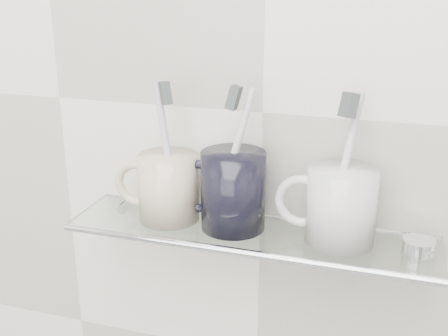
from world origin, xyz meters
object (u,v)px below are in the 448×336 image
at_px(mug_center, 233,190).
at_px(mug_right, 341,206).
at_px(shelf_glass, 249,233).
at_px(mug_left, 168,187).

bearing_deg(mug_center, mug_right, 0.70).
bearing_deg(shelf_glass, mug_right, 2.40).
bearing_deg(mug_center, mug_left, -179.30).
distance_m(mug_center, mug_right, 0.14).
bearing_deg(mug_left, shelf_glass, -18.06).
relative_size(mug_center, mug_right, 1.08).
height_order(shelf_glass, mug_center, mug_center).
xyz_separation_m(mug_center, mug_right, (0.14, 0.00, -0.00)).
relative_size(shelf_glass, mug_left, 5.29).
xyz_separation_m(mug_left, mug_right, (0.24, 0.00, 0.00)).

